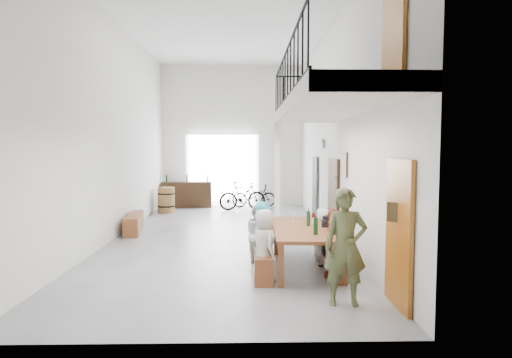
{
  "coord_description": "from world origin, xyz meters",
  "views": [
    {
      "loc": [
        0.56,
        -10.8,
        2.24
      ],
      "look_at": [
        0.78,
        -0.5,
        1.52
      ],
      "focal_mm": 30.0,
      "sensor_mm": 36.0,
      "label": 1
    }
  ],
  "objects_px": {
    "side_bench": "(134,223)",
    "host_standing": "(345,247)",
    "tasting_table": "(301,232)",
    "bicycle_near": "(254,196)",
    "serving_counter": "(187,195)",
    "oak_barrel": "(166,200)",
    "bench_inner": "(263,258)"
  },
  "relations": [
    {
      "from": "bench_inner",
      "to": "serving_counter",
      "type": "bearing_deg",
      "value": 107.92
    },
    {
      "from": "host_standing",
      "to": "serving_counter",
      "type": "bearing_deg",
      "value": 112.94
    },
    {
      "from": "tasting_table",
      "to": "host_standing",
      "type": "relative_size",
      "value": 1.5
    },
    {
      "from": "tasting_table",
      "to": "oak_barrel",
      "type": "bearing_deg",
      "value": 119.84
    },
    {
      "from": "bench_inner",
      "to": "side_bench",
      "type": "distance_m",
      "value": 5.04
    },
    {
      "from": "bicycle_near",
      "to": "serving_counter",
      "type": "bearing_deg",
      "value": 84.53
    },
    {
      "from": "bench_inner",
      "to": "side_bench",
      "type": "bearing_deg",
      "value": 133.08
    },
    {
      "from": "oak_barrel",
      "to": "host_standing",
      "type": "distance_m",
      "value": 10.07
    },
    {
      "from": "oak_barrel",
      "to": "serving_counter",
      "type": "distance_m",
      "value": 1.45
    },
    {
      "from": "host_standing",
      "to": "bench_inner",
      "type": "bearing_deg",
      "value": 125.87
    },
    {
      "from": "serving_counter",
      "to": "bench_inner",
      "type": "bearing_deg",
      "value": -79.09
    },
    {
      "from": "bench_inner",
      "to": "bicycle_near",
      "type": "bearing_deg",
      "value": 91.42
    },
    {
      "from": "oak_barrel",
      "to": "serving_counter",
      "type": "bearing_deg",
      "value": 67.56
    },
    {
      "from": "bench_inner",
      "to": "host_standing",
      "type": "height_order",
      "value": "host_standing"
    },
    {
      "from": "bench_inner",
      "to": "side_bench",
      "type": "xyz_separation_m",
      "value": [
        -3.36,
        3.75,
        0.01
      ]
    },
    {
      "from": "serving_counter",
      "to": "host_standing",
      "type": "relative_size",
      "value": 1.1
    },
    {
      "from": "host_standing",
      "to": "bicycle_near",
      "type": "relative_size",
      "value": 1.0
    },
    {
      "from": "tasting_table",
      "to": "side_bench",
      "type": "relative_size",
      "value": 1.47
    },
    {
      "from": "side_bench",
      "to": "oak_barrel",
      "type": "xyz_separation_m",
      "value": [
        0.2,
        3.61,
        0.2
      ]
    },
    {
      "from": "tasting_table",
      "to": "side_bench",
      "type": "distance_m",
      "value": 5.5
    },
    {
      "from": "tasting_table",
      "to": "side_bench",
      "type": "xyz_separation_m",
      "value": [
        -4.07,
        3.66,
        -0.46
      ]
    },
    {
      "from": "side_bench",
      "to": "host_standing",
      "type": "bearing_deg",
      "value": -50.85
    },
    {
      "from": "oak_barrel",
      "to": "host_standing",
      "type": "xyz_separation_m",
      "value": [
        4.28,
        -9.1,
        0.4
      ]
    },
    {
      "from": "side_bench",
      "to": "tasting_table",
      "type": "bearing_deg",
      "value": -41.98
    },
    {
      "from": "oak_barrel",
      "to": "host_standing",
      "type": "bearing_deg",
      "value": -64.84
    },
    {
      "from": "side_bench",
      "to": "host_standing",
      "type": "relative_size",
      "value": 1.02
    },
    {
      "from": "bench_inner",
      "to": "tasting_table",
      "type": "bearing_deg",
      "value": 8.08
    },
    {
      "from": "bench_inner",
      "to": "serving_counter",
      "type": "xyz_separation_m",
      "value": [
        -2.61,
        8.7,
        0.26
      ]
    },
    {
      "from": "bench_inner",
      "to": "bicycle_near",
      "type": "relative_size",
      "value": 1.19
    },
    {
      "from": "side_bench",
      "to": "serving_counter",
      "type": "distance_m",
      "value": 5.02
    },
    {
      "from": "tasting_table",
      "to": "bicycle_near",
      "type": "bearing_deg",
      "value": 96.75
    },
    {
      "from": "bench_inner",
      "to": "oak_barrel",
      "type": "height_order",
      "value": "oak_barrel"
    }
  ]
}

